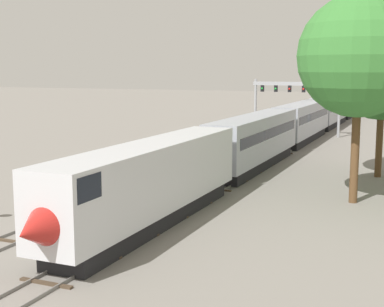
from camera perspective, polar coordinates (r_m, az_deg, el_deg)
ground_plane at (r=30.46m, az=-10.78°, el=-8.62°), size 400.00×400.00×0.00m
track_main at (r=85.74m, az=13.35°, el=2.46°), size 2.60×200.00×0.16m
track_near at (r=67.66m, az=5.82°, el=1.05°), size 2.60×160.00×0.16m
passenger_train at (r=91.42m, az=14.06°, el=4.41°), size 3.04×144.53×4.80m
signal_gantry at (r=76.94m, az=10.67°, el=6.03°), size 12.10×0.49×7.63m
trackside_tree_mid at (r=38.38m, az=16.80°, el=9.53°), size 8.10×8.10×13.87m
trackside_tree_right at (r=48.45m, az=19.03°, el=8.19°), size 8.38×8.38×13.18m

